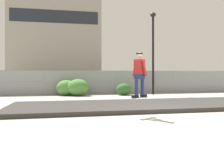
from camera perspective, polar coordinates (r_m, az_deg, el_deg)
The scene contains 12 objects.
ground_plane at distance 8.60m, azimuth 12.76°, elevation -10.87°, with size 120.00×120.00×0.00m, color #9E998E.
gravel_berm at distance 10.77m, azimuth 7.66°, elevation -8.23°, with size 12.21×3.71×0.18m, color #33302D.
skateboard at distance 8.24m, azimuth 7.08°, elevation -6.31°, with size 0.80×0.55×0.07m.
skater at distance 8.19m, azimuth 7.07°, elevation 0.27°, with size 0.68×0.62×1.65m.
chain_fence at distance 17.61m, azimuth 0.26°, elevation -2.38°, with size 21.05×0.06×1.85m.
street_lamp at distance 17.62m, azimuth 10.54°, elevation 7.62°, with size 0.44×0.44×6.37m.
parked_car_near at distance 20.59m, azimuth -16.13°, elevation -2.33°, with size 4.43×2.00×1.66m.
parked_car_mid at distance 20.60m, azimuth -1.45°, elevation -2.34°, with size 4.51×2.18×1.66m.
library_building at distance 50.88m, azimuth -13.99°, elevation 9.52°, with size 18.02×12.67×20.44m.
shrub_left at distance 16.70m, azimuth -11.65°, elevation -3.74°, with size 1.47×1.20×1.14m.
shrub_center at distance 16.28m, azimuth -8.75°, elevation -3.69°, with size 1.57×1.29×1.22m.
shrub_right at distance 16.63m, azimuth 3.08°, elevation -4.21°, with size 1.14×0.93×0.88m.
Camera 1 is at (-3.38, -7.75, 1.58)m, focal length 35.49 mm.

